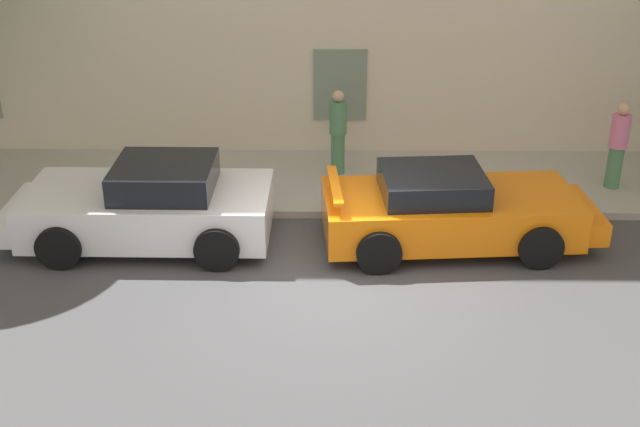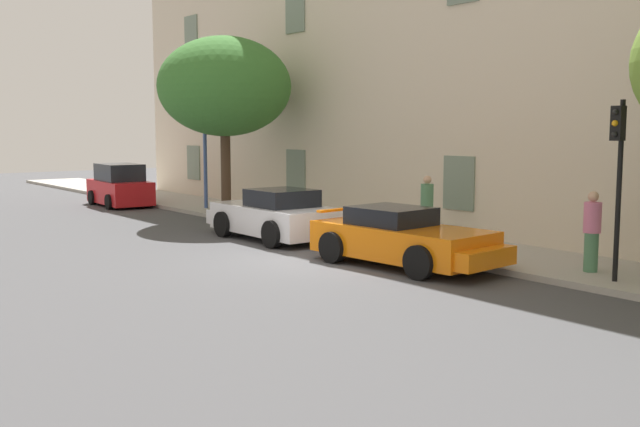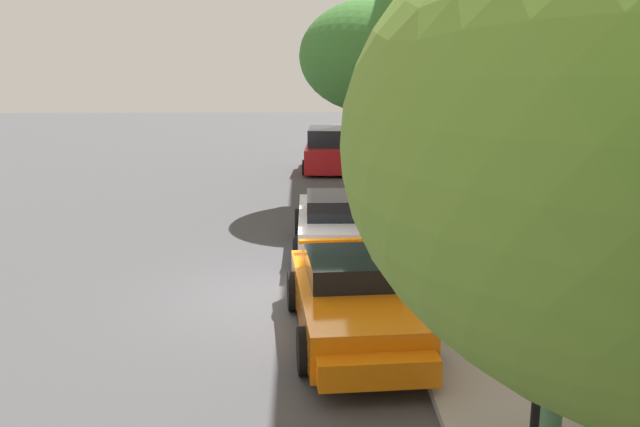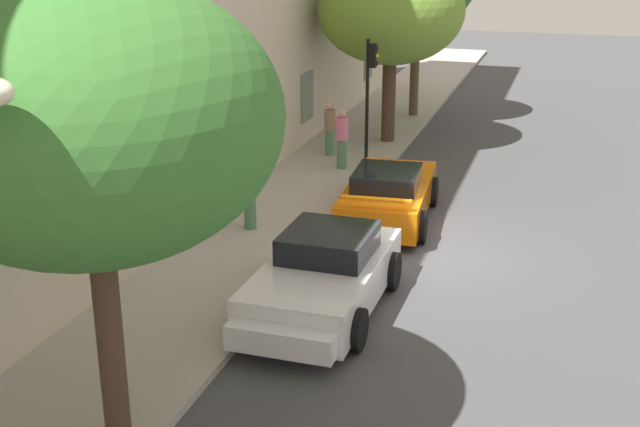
% 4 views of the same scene
% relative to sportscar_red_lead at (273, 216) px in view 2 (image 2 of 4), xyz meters
% --- Properties ---
extents(ground_plane, '(80.00, 80.00, 0.00)m').
position_rel_sportscar_red_lead_xyz_m(ground_plane, '(3.41, -1.27, -0.64)').
color(ground_plane, '#444447').
extents(sidewalk, '(60.00, 3.07, 0.14)m').
position_rel_sportscar_red_lead_xyz_m(sidewalk, '(3.41, 2.43, -0.57)').
color(sidewalk, '#A8A399').
rests_on(sidewalk, ground).
extents(building_facade, '(38.59, 4.44, 12.35)m').
position_rel_sportscar_red_lead_xyz_m(building_facade, '(3.41, 5.93, 5.55)').
color(building_facade, beige).
rests_on(building_facade, ground).
extents(sportscar_red_lead, '(4.49, 2.20, 1.43)m').
position_rel_sportscar_red_lead_xyz_m(sportscar_red_lead, '(0.00, 0.00, 0.00)').
color(sportscar_red_lead, white).
rests_on(sportscar_red_lead, ground).
extents(sportscar_yellow_flank, '(4.71, 2.32, 1.32)m').
position_rel_sportscar_red_lead_xyz_m(sportscar_yellow_flank, '(5.38, -0.02, -0.03)').
color(sportscar_yellow_flank, orange).
rests_on(sportscar_yellow_flank, ground).
extents(hatchback_parked, '(3.68, 1.97, 1.70)m').
position_rel_sportscar_red_lead_xyz_m(hatchback_parked, '(-11.06, 0.08, 0.13)').
color(hatchback_parked, red).
rests_on(hatchback_parked, ground).
extents(tree_near_kerb, '(4.53, 4.53, 6.07)m').
position_rel_sportscar_red_lead_xyz_m(tree_near_kerb, '(-4.78, 1.30, 3.87)').
color(tree_near_kerb, '#473323').
rests_on(tree_near_kerb, sidewalk).
extents(traffic_light, '(0.22, 0.36, 3.52)m').
position_rel_sportscar_red_lead_xyz_m(traffic_light, '(9.51, 1.53, 1.91)').
color(traffic_light, black).
rests_on(traffic_light, sidewalk).
extents(street_lamp, '(0.44, 1.42, 5.44)m').
position_rel_sportscar_red_lead_xyz_m(street_lamp, '(-7.13, 1.38, 3.28)').
color(street_lamp, '#3F5999').
rests_on(street_lamp, sidewalk).
extents(pedestrian_admiring, '(0.47, 0.47, 1.72)m').
position_rel_sportscar_red_lead_xyz_m(pedestrian_admiring, '(3.37, 2.73, 0.38)').
color(pedestrian_admiring, '#4C7F59').
rests_on(pedestrian_admiring, sidewalk).
extents(pedestrian_strolling, '(0.49, 0.49, 1.69)m').
position_rel_sportscar_red_lead_xyz_m(pedestrian_strolling, '(8.67, 2.10, 0.36)').
color(pedestrian_strolling, '#4C7F59').
rests_on(pedestrian_strolling, sidewalk).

